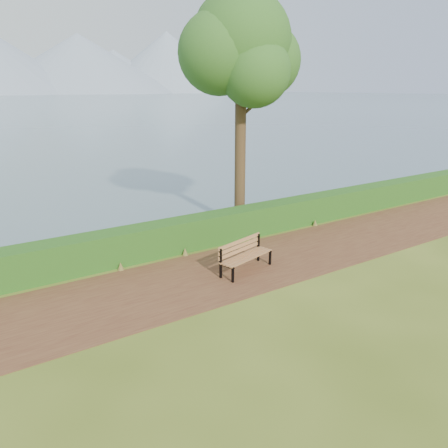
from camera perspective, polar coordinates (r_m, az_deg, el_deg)
ground at (r=12.71m, az=3.73°, el=-5.95°), size 140.00×140.00×0.00m
path at (r=12.93m, az=2.93°, el=-5.49°), size 40.00×3.40×0.01m
hedge at (r=14.55m, az=-2.37°, el=-0.75°), size 32.00×0.85×1.00m
bench at (r=12.45m, az=2.61°, el=-3.86°), size 1.87×0.96×0.90m
tree at (r=15.86m, az=2.26°, el=22.04°), size 4.41×3.72×8.50m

